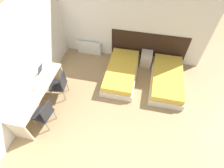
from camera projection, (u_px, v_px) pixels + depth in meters
The scene contains 13 objects.
wall_back at pixel (125, 22), 5.51m from camera, with size 5.31×0.05×2.70m.
wall_left at pixel (27, 56), 4.46m from camera, with size 0.05×5.21×2.70m.
headboard_panel at pixel (148, 47), 5.99m from camera, with size 2.54×0.03×1.09m.
bed_near_window at pixel (121, 72), 5.71m from camera, with size 0.99×1.97×0.39m.
bed_near_door at pixel (167, 79), 5.51m from camera, with size 0.99×1.97×0.39m.
nightstand at pixel (146, 59), 6.06m from camera, with size 0.38×0.44×0.49m.
radiator at pixel (89, 48), 6.46m from camera, with size 0.89×0.12×0.48m.
desk at pixel (37, 93), 4.65m from camera, with size 0.57×2.07×0.76m.
chair_near_laptop at pixel (60, 84), 4.97m from camera, with size 0.48×0.48×0.90m.
chair_near_notebook at pixel (44, 113), 4.36m from camera, with size 0.48×0.48×0.90m.
laptop at pixel (43, 72), 4.84m from camera, with size 0.31×0.22×0.31m.
open_notebook at pixel (27, 103), 4.23m from camera, with size 0.31×0.26×0.02m.
mug at pixel (36, 88), 4.49m from camera, with size 0.08×0.08×0.09m.
Camera 1 is at (0.67, -0.79, 4.29)m, focal length 28.00 mm.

